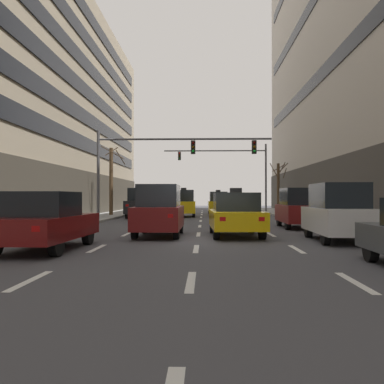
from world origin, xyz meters
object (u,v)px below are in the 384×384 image
object	(u,v)px
taxi_driving_3	(184,203)
pedestrian_0	(318,204)
car_parked_1	(338,212)
traffic_signal_1	(235,165)
taxi_driving_1	(235,215)
street_tree_2	(111,180)
street_tree_3	(279,186)
taxi_driving_6	(156,205)
car_parked_2	(298,208)
car_driving_2	(159,211)
taxi_driving_5	(218,203)
car_driving_4	(45,221)
car_driving_0	(142,203)
traffic_signal_0	(163,155)

from	to	relation	value
taxi_driving_3	pedestrian_0	bearing A→B (deg)	-23.75
car_parked_1	traffic_signal_1	xyz separation A→B (m)	(-1.70, 27.96, 3.79)
taxi_driving_1	pedestrian_0	distance (m)	14.21
taxi_driving_3	street_tree_2	world-z (taller)	street_tree_2
taxi_driving_1	street_tree_3	distance (m)	24.35
taxi_driving_6	traffic_signal_1	world-z (taller)	traffic_signal_1
taxi_driving_3	car_parked_2	world-z (taller)	taxi_driving_3
traffic_signal_1	pedestrian_0	xyz separation A→B (m)	(4.79, -13.55, -3.73)
car_driving_2	traffic_signal_1	xyz separation A→B (m)	(4.87, 26.19, 3.79)
taxi_driving_5	street_tree_2	world-z (taller)	street_tree_2
car_parked_2	pedestrian_0	bearing A→B (deg)	68.76
taxi_driving_3	car_driving_4	bearing A→B (deg)	-98.16
car_driving_4	traffic_signal_1	xyz separation A→B (m)	(7.78, 30.76, 3.96)
car_driving_0	street_tree_2	xyz separation A→B (m)	(-2.76, 2.09, 1.83)
car_driving_4	car_parked_1	bearing A→B (deg)	16.45
car_driving_0	street_tree_3	size ratio (longest dim) A/B	0.98
car_driving_2	street_tree_2	distance (m)	18.08
car_driving_2	traffic_signal_0	bearing A→B (deg)	94.67
taxi_driving_5	pedestrian_0	world-z (taller)	taxi_driving_5
taxi_driving_5	traffic_signal_1	size ratio (longest dim) A/B	0.41
taxi_driving_5	car_parked_1	distance (m)	23.87
car_parked_2	street_tree_2	world-z (taller)	street_tree_2
car_driving_4	car_parked_2	xyz separation A→B (m)	(9.49, 9.27, 0.15)
taxi_driving_6	car_parked_1	xyz separation A→B (m)	(9.44, -26.03, 0.20)
taxi_driving_3	taxi_driving_6	size ratio (longest dim) A/B	0.99
car_parked_2	pedestrian_0	world-z (taller)	car_parked_2
pedestrian_0	taxi_driving_1	bearing A→B (deg)	-117.69
taxi_driving_6	car_parked_1	bearing A→B (deg)	-70.06
car_driving_0	pedestrian_0	distance (m)	12.81
car_driving_0	taxi_driving_1	size ratio (longest dim) A/B	0.98
car_driving_4	taxi_driving_6	xyz separation A→B (m)	(0.05, 28.83, -0.03)
traffic_signal_1	car_driving_2	bearing A→B (deg)	-100.54
car_parked_1	street_tree_2	size ratio (longest dim) A/B	0.78
car_driving_0	taxi_driving_6	bearing A→B (deg)	89.59
car_parked_1	car_parked_2	distance (m)	6.47
taxi_driving_5	car_parked_2	bearing A→B (deg)	-78.41
traffic_signal_0	traffic_signal_1	size ratio (longest dim) A/B	1.06
car_driving_4	street_tree_3	xyz separation A→B (m)	(11.76, 28.22, 1.77)
taxi_driving_1	car_driving_4	distance (m)	7.56
traffic_signal_1	car_parked_1	bearing A→B (deg)	-86.51
car_parked_1	car_parked_2	bearing A→B (deg)	90.00
car_parked_1	street_tree_2	world-z (taller)	street_tree_2
taxi_driving_5	car_driving_0	bearing A→B (deg)	-131.08
car_driving_2	traffic_signal_0	distance (m)	10.19
car_driving_0	taxi_driving_5	world-z (taller)	car_driving_0
taxi_driving_1	street_tree_2	bearing A→B (deg)	117.24
car_driving_2	taxi_driving_5	distance (m)	22.05
street_tree_3	car_parked_2	bearing A→B (deg)	-96.85
car_parked_1	street_tree_3	world-z (taller)	street_tree_3
traffic_signal_0	traffic_signal_1	distance (m)	17.49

